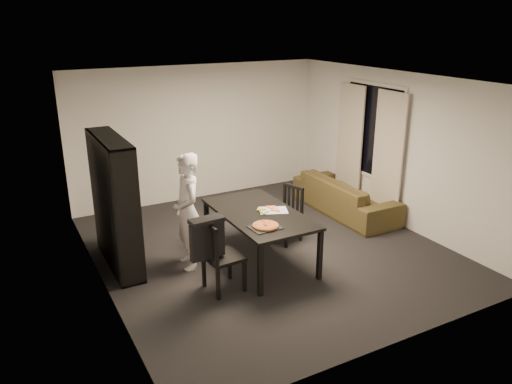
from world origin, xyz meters
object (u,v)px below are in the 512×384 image
bookshelf (115,203)px  person (188,212)px  chair_right (289,210)px  baking_tray (265,227)px  chair_left (217,252)px  dining_table (259,217)px  sofa (345,196)px  pepperoni_pizza (266,225)px

bookshelf → person: bookshelf is taller
chair_right → baking_tray: chair_right is taller
bookshelf → baking_tray: size_ratio=4.75×
chair_left → baking_tray: size_ratio=2.48×
dining_table → sofa: bearing=22.4°
dining_table → baking_tray: (-0.20, -0.53, 0.07)m
bookshelf → sofa: bearing=1.1°
chair_right → sofa: 1.65m
pepperoni_pizza → sofa: size_ratio=0.16×
baking_tray → sofa: (2.53, 1.49, -0.45)m
dining_table → baking_tray: size_ratio=4.63×
sofa → chair_right: bearing=108.6°
dining_table → baking_tray: 0.57m
bookshelf → baking_tray: bearing=-40.6°
chair_left → person: bearing=0.1°
chair_right → person: bearing=-105.1°
dining_table → pepperoni_pizza: size_ratio=5.29×
dining_table → chair_right: 0.92m
dining_table → chair_right: size_ratio=2.05×
bookshelf → dining_table: 2.06m
person → baking_tray: bearing=45.9°
dining_table → bookshelf: bearing=154.4°
chair_right → baking_tray: 1.40m
bookshelf → sofa: bookshelf is taller
baking_tray → chair_left: bearing=178.0°
chair_right → person: (-1.74, -0.09, 0.33)m
baking_tray → sofa: 2.97m
person → chair_left: bearing=9.3°
sofa → bookshelf: bearing=91.1°
chair_left → chair_right: (1.68, 0.94, -0.05)m
dining_table → chair_left: size_ratio=1.87×
bookshelf → chair_left: bookshelf is taller
pepperoni_pizza → sofa: 2.96m
chair_left → dining_table: bearing=-65.0°
sofa → pepperoni_pizza: bearing=120.4°
baking_tray → pepperoni_pizza: bearing=42.5°
chair_right → baking_tray: size_ratio=2.25×
bookshelf → person: bearing=-31.3°
chair_right → sofa: chair_right is taller
person → pepperoni_pizza: (0.78, -0.86, -0.04)m
dining_table → chair_left: chair_left is taller
chair_right → bookshelf: bearing=-117.7°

